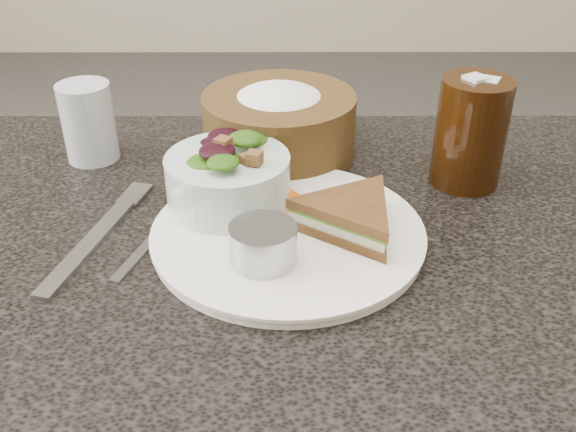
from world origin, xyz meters
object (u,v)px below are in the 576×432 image
Objects in this scene: cola_glass at (471,128)px; water_glass at (88,122)px; sandwich at (351,216)px; dressing_ramekin at (263,244)px; salad_bowl at (228,172)px; bread_basket at (279,115)px; dinner_plate at (288,234)px.

cola_glass is 1.41× the size of water_glass.
dressing_ramekin is at bearing -115.25° from sandwich.
sandwich is 1.35× the size of water_glass.
dressing_ramekin is at bearing -69.35° from salad_bowl.
bread_basket is 0.25m from water_glass.
dinner_plate is at bearing 66.71° from dressing_ramekin.
salad_bowl is 2.07× the size of dressing_ramekin.
dinner_plate is 0.33m from water_glass.
bread_basket reaches higher than water_glass.
dressing_ramekin is 0.47× the size of cola_glass.
bread_basket is (-0.01, 0.21, 0.05)m from dinner_plate.
dressing_ramekin is 0.32m from cola_glass.
dinner_plate is 0.07m from dressing_ramekin.
dressing_ramekin is 0.33× the size of bread_basket.
water_glass is at bearing 172.23° from cola_glass.
dinner_plate is at bearing -148.51° from sandwich.
cola_glass is at bearing 37.34° from dressing_ramekin.
bread_basket reaches higher than dressing_ramekin.
water_glass is (-0.20, 0.14, -0.00)m from salad_bowl.
cola_glass is at bearing -18.23° from bread_basket.
cola_glass reaches higher than dressing_ramekin.
bread_basket is (-0.08, 0.21, 0.03)m from sandwich.
water_glass reaches higher than salad_bowl.
cola_glass is at bearing 75.07° from sandwich.
bread_basket is at bearing 2.48° from water_glass.
bread_basket is 1.39× the size of cola_glass.
dressing_ramekin is (-0.03, -0.06, 0.03)m from dinner_plate.
sandwich is 0.21m from cola_glass.
water_glass reaches higher than dressing_ramekin.
salad_bowl is 1.36× the size of water_glass.
dinner_plate is 2.09× the size of sandwich.
salad_bowl is at bearing -35.92° from water_glass.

